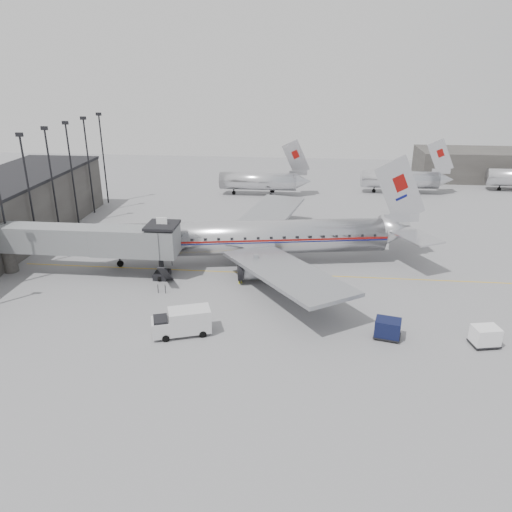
{
  "coord_description": "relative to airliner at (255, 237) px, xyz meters",
  "views": [
    {
      "loc": [
        6.73,
        -47.38,
        23.37
      ],
      "look_at": [
        1.57,
        3.35,
        3.2
      ],
      "focal_mm": 35.0,
      "sensor_mm": 36.0,
      "label": 1
    }
  ],
  "objects": [
    {
      "name": "ground",
      "position": [
        -0.82,
        -9.15,
        -3.3
      ],
      "size": [
        160.0,
        160.0,
        0.0
      ],
      "primitive_type": "plane",
      "color": "slate",
      "rests_on": "ground"
    },
    {
      "name": "hangar",
      "position": [
        44.18,
        50.85,
        -0.3
      ],
      "size": [
        30.0,
        12.0,
        6.0
      ],
      "primitive_type": "cube",
      "color": "#373432",
      "rests_on": "ground"
    },
    {
      "name": "apron_line",
      "position": [
        2.18,
        -3.15,
        -3.3
      ],
      "size": [
        60.0,
        0.15,
        0.01
      ],
      "primitive_type": "cube",
      "rotation": [
        0.0,
        0.0,
        1.57
      ],
      "color": "gold",
      "rests_on": "ground"
    },
    {
      "name": "jet_bridge",
      "position": [
        -17.48,
        -5.48,
        0.88
      ],
      "size": [
        21.0,
        6.2,
        7.1
      ],
      "color": "slate",
      "rests_on": "ground"
    },
    {
      "name": "floodlight_masts",
      "position": [
        -28.32,
        3.85,
        5.06
      ],
      "size": [
        0.9,
        42.25,
        15.25
      ],
      "color": "black",
      "rests_on": "ground"
    },
    {
      "name": "distant_aircraft_near",
      "position": [
        -2.61,
        32.85,
        -0.57
      ],
      "size": [
        16.39,
        3.2,
        10.26
      ],
      "color": "silver",
      "rests_on": "ground"
    },
    {
      "name": "distant_aircraft_mid",
      "position": [
        23.39,
        36.85,
        -0.57
      ],
      "size": [
        16.39,
        3.2,
        10.26
      ],
      "color": "silver",
      "rests_on": "ground"
    },
    {
      "name": "airliner",
      "position": [
        0.0,
        0.0,
        0.0
      ],
      "size": [
        41.23,
        37.89,
        13.13
      ],
      "rotation": [
        0.0,
        0.0,
        0.18
      ],
      "color": "silver",
      "rests_on": "ground"
    },
    {
      "name": "service_van",
      "position": [
        -4.75,
        -17.76,
        -2.0
      ],
      "size": [
        5.63,
        3.62,
        2.47
      ],
      "rotation": [
        0.0,
        0.0,
        0.33
      ],
      "color": "silver",
      "rests_on": "ground"
    },
    {
      "name": "baggage_cart_navy",
      "position": [
        13.69,
        -16.5,
        -2.33
      ],
      "size": [
        2.66,
        2.25,
        1.82
      ],
      "rotation": [
        0.0,
        0.0,
        -0.23
      ],
      "color": "black",
      "rests_on": "ground"
    },
    {
      "name": "baggage_cart_white",
      "position": [
        21.95,
        -16.96,
        -2.34
      ],
      "size": [
        2.62,
        2.2,
        1.81
      ],
      "rotation": [
        0.0,
        0.0,
        0.21
      ],
      "color": "white",
      "rests_on": "ground"
    },
    {
      "name": "ramp_worker",
      "position": [
        -0.97,
        -6.15,
        -2.36
      ],
      "size": [
        0.82,
        0.8,
        1.89
      ],
      "primitive_type": "imported",
      "rotation": [
        0.0,
        0.0,
        0.74
      ],
      "color": "yellow",
      "rests_on": "ground"
    }
  ]
}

